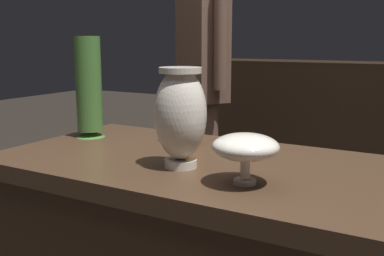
{
  "coord_description": "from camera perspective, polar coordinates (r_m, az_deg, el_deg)",
  "views": [
    {
      "loc": [
        0.6,
        -1.11,
        1.13
      ],
      "look_at": [
        -0.01,
        -0.05,
        0.9
      ],
      "focal_mm": 42.56,
      "sensor_mm": 36.0,
      "label": 1
    }
  ],
  "objects": [
    {
      "name": "vase_right_accent",
      "position": [
        1.07,
        6.74,
        -2.49
      ],
      "size": [
        0.16,
        0.16,
        0.12
      ],
      "color": "silver",
      "rests_on": "display_plinth"
    },
    {
      "name": "vase_tall_behind",
      "position": [
        1.63,
        -12.81,
        4.89
      ],
      "size": [
        0.1,
        0.1,
        0.35
      ],
      "color": "#477A38",
      "rests_on": "display_plinth"
    },
    {
      "name": "visitor_near_left",
      "position": [
        2.55,
        1.3,
        6.91
      ],
      "size": [
        0.4,
        0.33,
        1.63
      ],
      "rotation": [
        0.0,
        0.0,
        2.56
      ],
      "color": "brown",
      "rests_on": "ground_plane"
    },
    {
      "name": "shelf_vase_far_left",
      "position": [
        3.64,
        3.08,
        11.11
      ],
      "size": [
        0.09,
        0.09,
        0.32
      ],
      "color": "#7A388E",
      "rests_on": "back_display_shelf"
    },
    {
      "name": "vase_left_accent",
      "position": [
        1.49,
        -0.71,
        0.85
      ],
      "size": [
        0.11,
        0.11,
        0.24
      ],
      "color": "orange",
      "rests_on": "display_plinth"
    },
    {
      "name": "back_display_shelf",
      "position": [
        3.42,
        19.17,
        -0.52
      ],
      "size": [
        2.6,
        0.4,
        0.99
      ],
      "color": "black",
      "rests_on": "ground_plane"
    },
    {
      "name": "vase_centerpiece",
      "position": [
        1.2,
        -1.45,
        1.73
      ],
      "size": [
        0.14,
        0.14,
        0.27
      ],
      "color": "silver",
      "rests_on": "display_plinth"
    }
  ]
}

